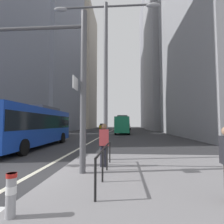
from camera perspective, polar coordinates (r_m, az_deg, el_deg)
ground_plane at (r=26.71m, az=-3.53°, el=-7.83°), size 160.00×160.00×0.00m
median_island at (r=6.07m, az=25.11°, el=-20.96°), size 9.00×10.00×0.15m
lane_centre_line at (r=36.63m, az=-1.48°, el=-6.72°), size 0.20×80.00×0.01m
office_tower_left_mid at (r=55.82m, az=-18.17°, el=21.57°), size 11.02×25.97×51.22m
office_tower_left_far at (r=77.59m, az=-11.04°, el=13.26°), size 13.64×18.78×49.03m
office_tower_right_mid at (r=58.58m, az=17.81°, el=16.29°), size 12.89×19.02×43.61m
office_tower_right_far at (r=83.55m, az=13.54°, el=14.99°), size 10.93×22.89×57.19m
city_bus_blue_oncoming at (r=15.62m, az=-23.82°, el=-3.68°), size 2.86×11.09×3.40m
city_bus_red_receding at (r=34.74m, az=3.54°, el=-3.85°), size 2.93×11.11×3.40m
car_oncoming_mid at (r=62.18m, az=-3.06°, el=-4.59°), size 2.08×4.23×1.94m
car_receding_near at (r=56.92m, az=4.97°, el=-4.65°), size 2.20×4.40×1.94m
car_receding_far at (r=57.62m, az=4.85°, el=-4.65°), size 2.15×4.13×1.94m
traffic_signal_gantry at (r=7.74m, az=-26.47°, el=13.49°), size 6.83×0.65×6.00m
street_lamp_post at (r=9.45m, az=-2.01°, el=17.21°), size 5.50×0.32×8.00m
bollard_left at (r=4.14m, az=-29.61°, el=-21.53°), size 0.20×0.20×0.82m
pedestrian_railing at (r=6.25m, az=-2.27°, el=-13.28°), size 0.06×4.11×0.98m
pedestrian_far at (r=7.40m, az=-2.57°, el=-9.75°), size 0.40×0.27×1.76m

